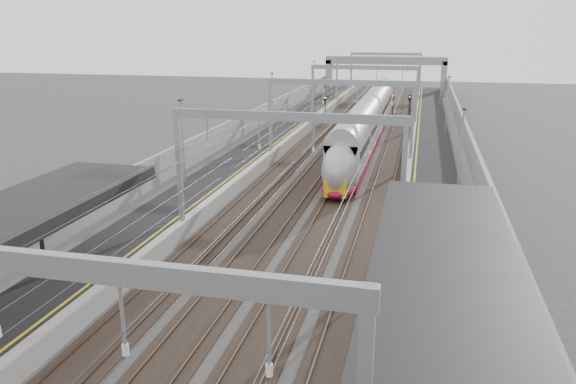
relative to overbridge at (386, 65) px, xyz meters
The scene contains 11 objects.
platform_left 55.79m from the overbridge, 98.28° to the right, with size 4.00×120.00×1.00m, color black.
platform_right 55.79m from the overbridge, 81.72° to the right, with size 4.00×120.00×1.00m, color black.
tracks 55.25m from the overbridge, 90.00° to the right, with size 11.40×140.00×0.20m.
overhead_line 48.39m from the overbridge, 90.00° to the right, with size 13.00×140.00×6.60m.
overbridge is the anchor object (origin of this frame).
wall_left 56.25m from the overbridge, 101.51° to the right, with size 0.30×120.00×3.20m, color gray.
wall_right 56.25m from the overbridge, 78.49° to the right, with size 0.30×120.00×3.20m, color gray.
train 48.66m from the overbridge, 88.23° to the right, with size 2.51×45.76×3.98m.
signal_green 35.43m from the overbridge, 98.47° to the right, with size 0.32×0.32×3.48m.
signal_red_near 30.39m from the overbridge, 83.93° to the right, with size 0.32×0.32×3.48m.
signal_red_far 31.90m from the overbridge, 80.21° to the right, with size 0.32×0.32×3.48m.
Camera 1 is at (6.99, -6.91, 11.86)m, focal length 35.00 mm.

